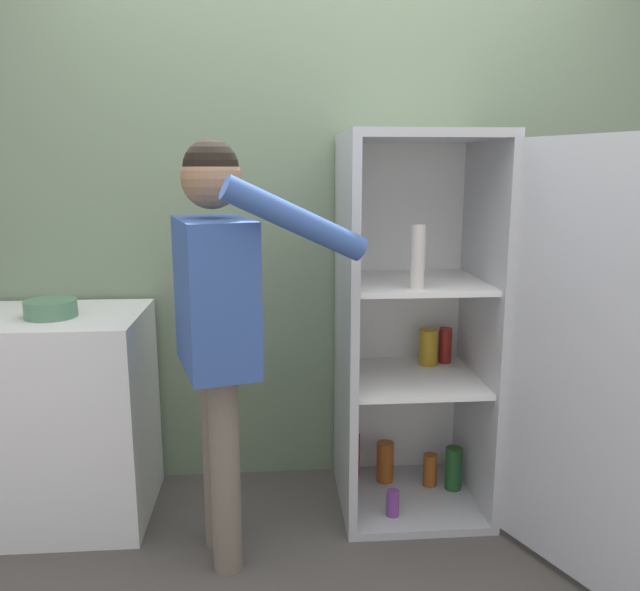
# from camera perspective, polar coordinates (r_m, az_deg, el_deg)

# --- Properties ---
(wall_back) EXTENTS (7.00, 0.06, 2.55)m
(wall_back) POSITION_cam_1_polar(r_m,az_deg,el_deg) (2.92, -0.05, 7.52)
(wall_back) COLOR gray
(wall_back) RESTS_ON ground_plane
(refrigerator) EXTENTS (0.92, 1.18, 1.62)m
(refrigerator) POSITION_cam_1_polar(r_m,az_deg,el_deg) (2.66, 11.16, -3.57)
(refrigerator) COLOR #B7BABC
(refrigerator) RESTS_ON ground_plane
(person) EXTENTS (0.71, 0.55, 1.58)m
(person) POSITION_cam_1_polar(r_m,az_deg,el_deg) (2.27, -9.32, -0.88)
(person) COLOR #726656
(person) RESTS_ON ground_plane
(counter) EXTENTS (0.70, 0.58, 0.89)m
(counter) POSITION_cam_1_polar(r_m,az_deg,el_deg) (2.90, -22.43, -10.23)
(counter) COLOR white
(counter) RESTS_ON ground_plane
(bowl) EXTENTS (0.20, 0.20, 0.07)m
(bowl) POSITION_cam_1_polar(r_m,az_deg,el_deg) (2.72, -23.40, -1.10)
(bowl) COLOR #517F5B
(bowl) RESTS_ON counter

